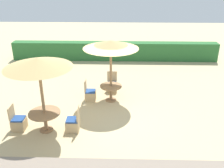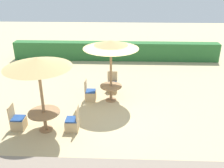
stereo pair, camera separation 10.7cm
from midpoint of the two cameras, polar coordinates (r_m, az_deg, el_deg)
ground_plane at (r=10.30m, az=0.17°, el=-5.94°), size 40.00×40.00×0.00m
hedge_row at (r=16.14m, az=1.02°, el=7.53°), size 13.00×0.70×1.15m
parasol_front_left at (r=8.29m, az=-16.29°, el=4.64°), size 2.20×2.20×2.71m
round_table_front_left at (r=9.09m, az=-14.88°, el=-7.03°), size 1.10×1.10×0.73m
patio_chair_front_left_west at (r=9.62m, az=-20.36°, el=-8.15°), size 0.46×0.46×0.93m
patio_chair_front_left_east at (r=9.06m, az=-8.66°, el=-8.88°), size 0.46×0.46×0.93m
parasol_center at (r=10.14m, az=0.05°, el=8.98°), size 2.28×2.28×2.69m
round_table_center at (r=10.83m, az=0.05°, el=-1.22°), size 0.94×0.94×0.70m
patio_chair_center_west at (r=11.03m, az=-4.73°, el=-2.37°), size 0.46×0.46×0.93m
patio_chair_center_north at (r=11.80m, az=0.32°, el=-0.45°), size 0.46×0.46×0.93m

